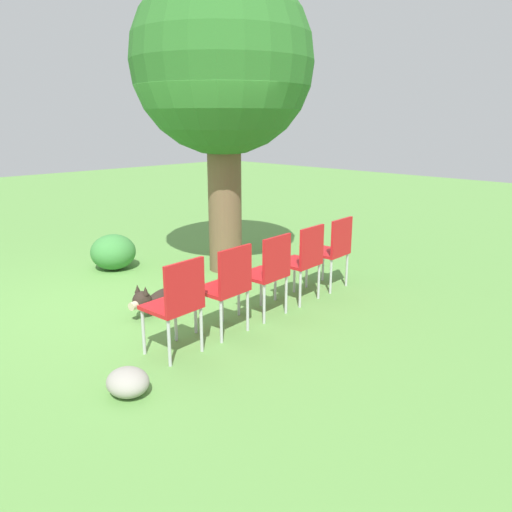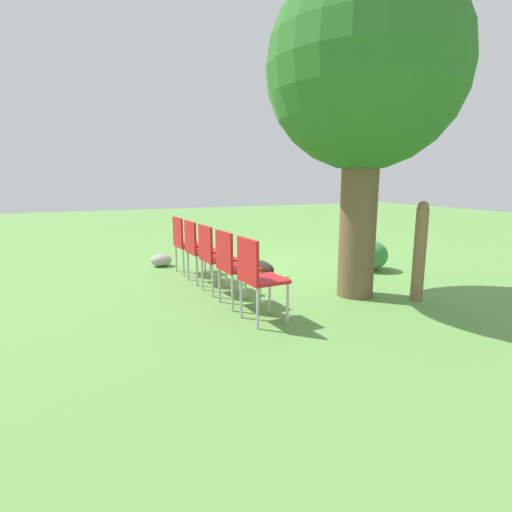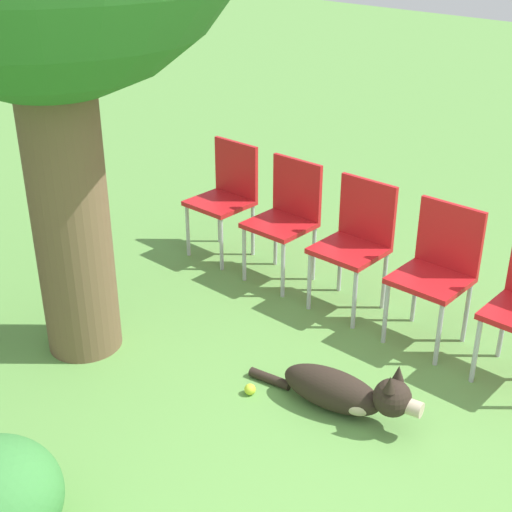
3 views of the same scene
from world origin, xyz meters
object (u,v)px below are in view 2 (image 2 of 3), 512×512
(red_chair_1, at_px, (198,247))
(tennis_ball, at_px, (287,277))
(oak_tree, at_px, (365,74))
(red_chair_3, at_px, (233,263))
(red_chair_0, at_px, (185,241))
(red_chair_2, at_px, (214,254))
(dog, at_px, (257,266))
(red_chair_4, at_px, (257,274))
(fence_post, at_px, (420,251))

(red_chair_1, distance_m, tennis_ball, 1.43)
(oak_tree, distance_m, red_chair_1, 3.16)
(red_chair_3, bearing_deg, tennis_ball, 32.01)
(red_chair_0, bearing_deg, red_chair_2, -90.91)
(red_chair_1, xyz_separation_m, red_chair_3, (-0.07, 1.26, 0.00))
(red_chair_0, height_order, red_chair_3, same)
(dog, xyz_separation_m, red_chair_2, (0.97, 0.75, 0.40))
(oak_tree, height_order, red_chair_2, oak_tree)
(red_chair_1, bearing_deg, red_chair_3, -90.91)
(dog, distance_m, red_chair_4, 2.23)
(red_chair_3, distance_m, red_chair_4, 0.63)
(oak_tree, bearing_deg, dog, -67.07)
(tennis_ball, bearing_deg, oak_tree, 109.75)
(red_chair_1, height_order, tennis_ball, red_chair_1)
(red_chair_3, relative_size, tennis_ball, 13.42)
(dog, bearing_deg, red_chair_4, 142.24)
(oak_tree, height_order, red_chair_4, oak_tree)
(tennis_ball, bearing_deg, red_chair_2, 11.65)
(dog, bearing_deg, red_chair_3, 132.19)
(dog, height_order, tennis_ball, dog)
(oak_tree, bearing_deg, red_chair_3, -8.45)
(fence_post, xyz_separation_m, red_chair_3, (2.20, -0.73, -0.10))
(fence_post, distance_m, red_chair_2, 2.62)
(fence_post, bearing_deg, red_chair_3, -18.39)
(oak_tree, distance_m, dog, 3.14)
(fence_post, relative_size, red_chair_2, 1.37)
(red_chair_2, bearing_deg, red_chair_3, -90.91)
(red_chair_0, height_order, tennis_ball, red_chair_0)
(red_chair_2, bearing_deg, red_chair_1, 89.09)
(red_chair_4, distance_m, tennis_ball, 1.99)
(red_chair_1, bearing_deg, oak_tree, -45.64)
(red_chair_2, xyz_separation_m, red_chair_4, (-0.07, 1.26, 0.00))
(red_chair_1, height_order, red_chair_2, same)
(tennis_ball, bearing_deg, red_chair_4, 52.06)
(fence_post, relative_size, red_chair_1, 1.37)
(dog, relative_size, red_chair_4, 1.16)
(red_chair_0, height_order, red_chair_4, same)
(red_chair_3, bearing_deg, fence_post, -22.48)
(dog, xyz_separation_m, red_chair_4, (0.90, 2.00, 0.40))
(red_chair_1, height_order, red_chair_4, same)
(red_chair_0, distance_m, tennis_ball, 1.73)
(red_chair_2, relative_size, tennis_ball, 13.42)
(fence_post, xyz_separation_m, red_chair_2, (2.24, -1.36, -0.10))
(red_chair_2, xyz_separation_m, red_chair_3, (-0.03, 0.63, 0.00))
(red_chair_0, relative_size, red_chair_2, 1.00)
(red_chair_3, bearing_deg, red_chair_2, 89.09)
(red_chair_0, bearing_deg, red_chair_1, -90.91)
(oak_tree, relative_size, fence_post, 3.21)
(red_chair_4, bearing_deg, red_chair_2, 89.09)
(fence_post, bearing_deg, red_chair_4, -2.73)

